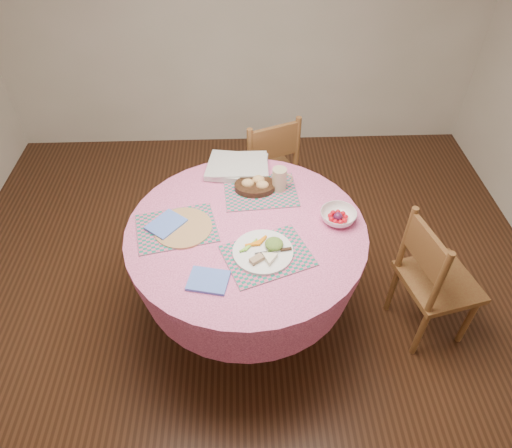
# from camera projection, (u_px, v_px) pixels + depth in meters

# --- Properties ---
(ground) EXTENTS (4.00, 4.00, 0.00)m
(ground) POSITION_uv_depth(u_px,v_px,m) (248.00, 315.00, 2.85)
(ground) COLOR #331C0F
(ground) RESTS_ON ground
(room_envelope) EXTENTS (4.01, 4.01, 2.71)m
(room_envelope) POSITION_uv_depth(u_px,v_px,m) (242.00, 39.00, 1.67)
(room_envelope) COLOR silver
(room_envelope) RESTS_ON ground
(dining_table) EXTENTS (1.24, 1.24, 0.75)m
(dining_table) POSITION_uv_depth(u_px,v_px,m) (247.00, 254.00, 2.46)
(dining_table) COLOR pink
(dining_table) RESTS_ON ground
(chair_right) EXTENTS (0.46, 0.47, 0.85)m
(chair_right) POSITION_uv_depth(u_px,v_px,m) (433.00, 279.00, 2.49)
(chair_right) COLOR brown
(chair_right) RESTS_ON ground
(chair_back) EXTENTS (0.53, 0.52, 0.89)m
(chair_back) POSITION_uv_depth(u_px,v_px,m) (265.00, 168.00, 3.18)
(chair_back) COLOR brown
(chair_back) RESTS_ON ground
(placemat_front) EXTENTS (0.48, 0.42, 0.01)m
(placemat_front) POSITION_uv_depth(u_px,v_px,m) (268.00, 256.00, 2.19)
(placemat_front) COLOR #136D5A
(placemat_front) RESTS_ON dining_table
(placemat_left) EXTENTS (0.45, 0.38, 0.01)m
(placemat_left) POSITION_uv_depth(u_px,v_px,m) (177.00, 228.00, 2.33)
(placemat_left) COLOR #136D5A
(placemat_left) RESTS_ON dining_table
(placemat_back) EXTENTS (0.42, 0.33, 0.01)m
(placemat_back) POSITION_uv_depth(u_px,v_px,m) (261.00, 192.00, 2.54)
(placemat_back) COLOR #136D5A
(placemat_back) RESTS_ON dining_table
(wicker_trivet) EXTENTS (0.30, 0.30, 0.01)m
(wicker_trivet) POSITION_uv_depth(u_px,v_px,m) (183.00, 228.00, 2.33)
(wicker_trivet) COLOR #AD844B
(wicker_trivet) RESTS_ON dining_table
(napkin_near) EXTENTS (0.21, 0.18, 0.01)m
(napkin_near) POSITION_uv_depth(u_px,v_px,m) (208.00, 280.00, 2.07)
(napkin_near) COLOR #5274D5
(napkin_near) RESTS_ON dining_table
(napkin_far) EXTENTS (0.22, 0.23, 0.01)m
(napkin_far) POSITION_uv_depth(u_px,v_px,m) (166.00, 224.00, 2.33)
(napkin_far) COLOR #5274D5
(napkin_far) RESTS_ON placemat_left
(dinner_plate) EXTENTS (0.29, 0.29, 0.05)m
(dinner_plate) POSITION_uv_depth(u_px,v_px,m) (264.00, 251.00, 2.19)
(dinner_plate) COLOR white
(dinner_plate) RESTS_ON placemat_front
(bread_bowl) EXTENTS (0.23, 0.23, 0.08)m
(bread_bowl) POSITION_uv_depth(u_px,v_px,m) (255.00, 185.00, 2.54)
(bread_bowl) COLOR black
(bread_bowl) RESTS_ON placemat_back
(latte_mug) EXTENTS (0.12, 0.08, 0.13)m
(latte_mug) POSITION_uv_depth(u_px,v_px,m) (280.00, 179.00, 2.51)
(latte_mug) COLOR tan
(latte_mug) RESTS_ON placemat_back
(fruit_bowl) EXTENTS (0.22, 0.22, 0.06)m
(fruit_bowl) POSITION_uv_depth(u_px,v_px,m) (338.00, 216.00, 2.36)
(fruit_bowl) COLOR white
(fruit_bowl) RESTS_ON dining_table
(newspaper_stack) EXTENTS (0.38, 0.32, 0.04)m
(newspaper_stack) POSITION_uv_depth(u_px,v_px,m) (237.00, 166.00, 2.67)
(newspaper_stack) COLOR silver
(newspaper_stack) RESTS_ON dining_table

